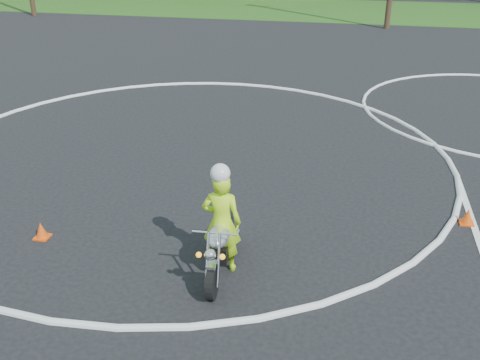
# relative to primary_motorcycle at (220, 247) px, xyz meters

# --- Properties ---
(ground) EXTENTS (120.00, 120.00, 0.00)m
(ground) POSITION_rel_primary_motorcycle_xyz_m (-1.95, 1.40, -0.47)
(ground) COLOR black
(ground) RESTS_ON ground
(grass_strip) EXTENTS (120.00, 10.00, 0.02)m
(grass_strip) POSITION_rel_primary_motorcycle_xyz_m (-1.95, 28.40, -0.46)
(grass_strip) COLOR #1E4714
(grass_strip) RESTS_ON ground
(course_markings) EXTENTS (19.05, 19.05, 0.12)m
(course_markings) POSITION_rel_primary_motorcycle_xyz_m (0.22, 5.75, -0.46)
(course_markings) COLOR silver
(course_markings) RESTS_ON ground
(primary_motorcycle) EXTENTS (0.64, 1.83, 0.96)m
(primary_motorcycle) POSITION_rel_primary_motorcycle_xyz_m (0.00, 0.00, 0.00)
(primary_motorcycle) COLOR black
(primary_motorcycle) RESTS_ON ground
(rider_primary_grp) EXTENTS (0.61, 0.42, 1.78)m
(rider_primary_grp) POSITION_rel_primary_motorcycle_xyz_m (-0.01, 0.13, 0.39)
(rider_primary_grp) COLOR #B2EA18
(rider_primary_grp) RESTS_ON ground
(traffic_cones) EXTENTS (20.91, 10.05, 0.30)m
(traffic_cones) POSITION_rel_primary_motorcycle_xyz_m (3.49, 5.23, -0.33)
(traffic_cones) COLOR #ED4B0C
(traffic_cones) RESTS_ON ground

